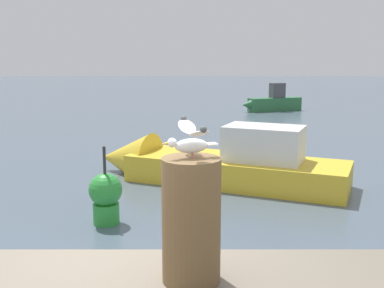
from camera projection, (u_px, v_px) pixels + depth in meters
mooring_post at (192, 221)px, 3.28m from camera, size 0.41×0.41×0.89m
seagull at (191, 140)px, 3.17m from camera, size 0.39×0.55×0.26m
boat_green at (272, 102)px, 23.85m from camera, size 3.24×1.70×1.42m
boat_yellow at (204, 163)px, 10.63m from camera, size 5.95×3.59×1.68m
channel_buoy at (106, 196)px, 7.87m from camera, size 0.56×0.56×1.33m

